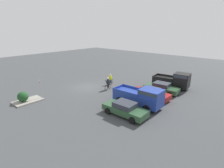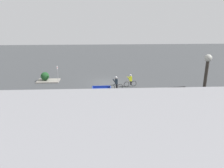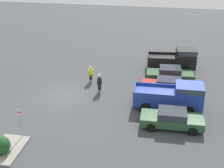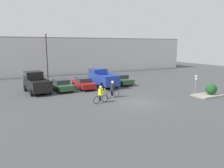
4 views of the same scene
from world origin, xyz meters
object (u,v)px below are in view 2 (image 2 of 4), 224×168
Objects in this scene: sedan_2 at (73,106)px; cyclist_1 at (130,80)px; sedan_1 at (130,104)px; fire_lane_sign at (58,72)px; shrub at (45,76)px; pickup_truck_0 at (189,100)px; sedan_0 at (158,103)px; cyclist_0 at (116,83)px; lamppost at (201,111)px; pickup_truck_1 at (102,101)px.

sedan_2 is 10.19m from cyclist_1.
sedan_1 is 1.05× the size of sedan_2.
shrub is (1.92, -0.49, -0.72)m from fire_lane_sign.
shrub is at bearing -33.54° from pickup_truck_0.
sedan_0 is (2.85, -0.53, -0.50)m from pickup_truck_0.
cyclist_1 is at bearing 166.14° from shrub.
fire_lane_sign is at bearing -25.23° from cyclist_0.
shrub is at bearing -43.59° from sedan_1.
fire_lane_sign reaches higher than cyclist_1.
shrub is at bearing -14.30° from fire_lane_sign.
sedan_0 is 7.27m from cyclist_0.
sedan_2 is 0.63× the size of lamppost.
pickup_truck_1 reaches higher than sedan_2.
pickup_truck_0 is 0.70× the size of lamppost.
sedan_0 is 2.66× the size of cyclist_1.
sedan_2 is (5.60, 0.35, 0.01)m from sedan_1.
cyclist_1 is (-1.98, -1.31, -0.07)m from cyclist_0.
pickup_truck_1 reaches higher than sedan_1.
pickup_truck_0 is 1.10× the size of sedan_0.
shrub is (16.52, -10.95, -0.44)m from pickup_truck_0.
sedan_0 is 17.20m from shrub.
lamppost is at bearing 70.44° from pickup_truck_0.
pickup_truck_0 is 4.32× the size of shrub.
lamppost reaches higher than sedan_0.
pickup_truck_0 is 8.44m from pickup_truck_1.
lamppost is at bearing 123.75° from shrub.
sedan_1 is 7.49m from cyclist_1.
sedan_2 reaches higher than sedan_1.
lamppost is at bearing 87.90° from sedan_0.
shrub is (5.28, -10.70, 0.04)m from sedan_2.
lamppost is at bearing 120.39° from fire_lane_sign.
sedan_1 reaches higher than shrub.
cyclist_0 is (-4.60, -6.46, 0.22)m from sedan_2.
fire_lane_sign is at bearing -47.75° from sedan_1.
lamppost is at bearing 131.05° from sedan_2.
pickup_truck_0 is 5.70m from sedan_1.
sedan_0 is 0.83× the size of pickup_truck_1.
sedan_2 is at bearing 116.25° from shrub.
cyclist_0 is at bearing -77.60° from lamppost.
sedan_1 is at bearing -75.66° from lamppost.
sedan_2 is at bearing 49.76° from cyclist_1.
sedan_1 is 2.86m from pickup_truck_1.
shrub is (13.33, -19.94, -3.52)m from lamppost.
lamppost reaches higher than sedan_1.
pickup_truck_0 is at bearing 178.72° from sedan_2.
cyclist_1 reaches higher than sedan_1.
fire_lane_sign is at bearing 165.70° from shrub.
lamppost is (-3.45, 15.71, 3.33)m from cyclist_0.
cyclist_0 is at bearing -80.69° from sedan_1.
pickup_truck_0 is at bearing 173.95° from sedan_1.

